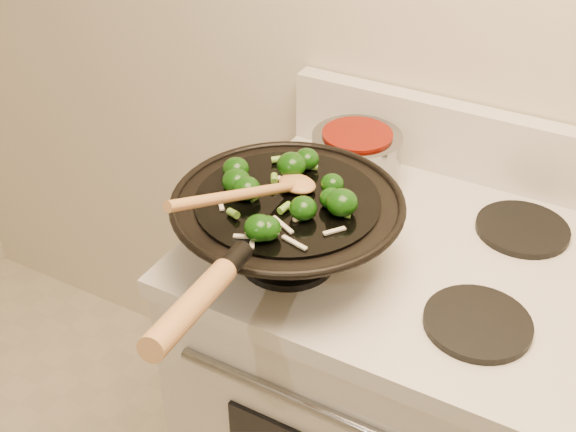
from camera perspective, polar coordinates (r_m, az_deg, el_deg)
The scene contains 5 objects.
stove at distance 1.71m, azimuth 8.00°, elevation -14.27°, with size 0.78×0.67×1.08m.
wok at distance 1.29m, azimuth -0.11°, elevation -0.79°, with size 0.42×0.69×0.23m.
stirfry at distance 1.25m, azimuth -0.26°, elevation 2.08°, with size 0.27×0.29×0.05m.
wooden_spoon at distance 1.21m, azimuth -1.87°, elevation 2.07°, with size 0.11×0.33×0.12m.
saucepan at distance 1.53m, azimuth 5.38°, elevation 4.69°, with size 0.19×0.30×0.11m.
Camera 1 is at (0.27, 0.10, 1.77)m, focal length 45.00 mm.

